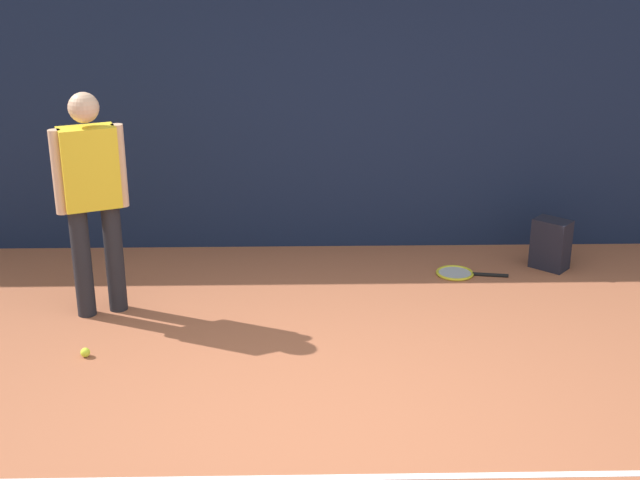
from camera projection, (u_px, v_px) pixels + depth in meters
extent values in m
plane|color=#9E5638|center=(321.00, 418.00, 5.11)|extent=(12.00, 12.00, 0.00)
cube|color=#141E38|center=(314.00, 124.00, 7.53)|extent=(10.00, 0.10, 2.29)
cube|color=white|center=(324.00, 477.00, 4.55)|extent=(9.00, 0.05, 0.00)
cylinder|color=black|center=(114.00, 258.00, 6.43)|extent=(0.14, 0.14, 0.85)
cylinder|color=black|center=(82.00, 263.00, 6.34)|extent=(0.14, 0.14, 0.85)
cube|color=yellow|center=(89.00, 168.00, 6.14)|extent=(0.45, 0.36, 0.60)
sphere|color=#D8A884|center=(84.00, 108.00, 5.99)|extent=(0.22, 0.22, 0.22)
cylinder|color=#D8A884|center=(120.00, 166.00, 6.22)|extent=(0.09, 0.09, 0.62)
cylinder|color=#D8A884|center=(58.00, 172.00, 6.06)|extent=(0.09, 0.09, 0.62)
cylinder|color=black|center=(490.00, 275.00, 7.20)|extent=(0.30, 0.08, 0.03)
torus|color=gold|center=(455.00, 273.00, 7.24)|extent=(0.37, 0.37, 0.02)
cylinder|color=#B2B2B2|center=(455.00, 273.00, 7.24)|extent=(0.32, 0.32, 0.00)
cube|color=black|center=(551.00, 244.00, 7.31)|extent=(0.36, 0.35, 0.44)
cube|color=black|center=(557.00, 248.00, 7.43)|extent=(0.22, 0.21, 0.20)
sphere|color=#CCE033|center=(85.00, 352.00, 5.83)|extent=(0.07, 0.07, 0.07)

